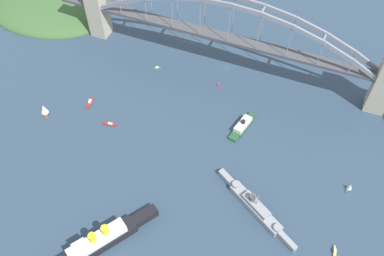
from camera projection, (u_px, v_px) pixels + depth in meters
ground_plane at (227, 67)px, 356.36m from camera, size 1400.00×1400.00×0.00m
harbor_arch_bridge at (229, 40)px, 334.10m from camera, size 303.66×14.72×66.30m
headland_east_shore at (51, 7)px, 409.53m from camera, size 127.73×90.87×21.50m
ocean_liner at (99, 242)px, 252.53m from camera, size 49.17×71.80×18.16m
naval_cruiser at (255, 207)px, 269.98m from camera, size 62.56×39.16×17.67m
harbor_ferry_steamer at (243, 126)px, 313.18m from camera, size 12.67×31.49×7.81m
seaplane_taxiing_near_bridge at (303, 54)px, 363.33m from camera, size 10.89×6.97×4.83m
seaplane_second_in_formation at (186, 28)px, 385.82m from camera, size 8.99×8.60×5.01m
small_boat_0 at (350, 187)px, 279.47m from camera, size 4.58×5.90×6.26m
small_boat_1 at (90, 102)px, 329.97m from camera, size 3.97×12.07×2.08m
small_boat_2 at (335, 252)px, 253.38m from camera, size 2.82×9.38×2.41m
small_boat_3 at (157, 68)px, 354.16m from camera, size 8.39×6.28×2.35m
small_boat_4 at (44, 109)px, 320.20m from camera, size 9.37×9.54×10.21m
small_boat_5 at (110, 124)px, 316.06m from camera, size 11.00×3.08×2.21m
channel_marker_buoy at (218, 85)px, 341.53m from camera, size 2.20×2.20×2.75m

